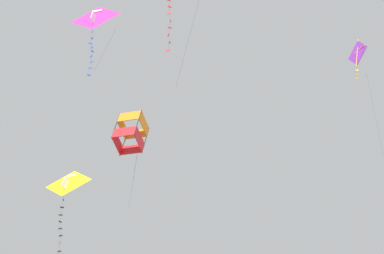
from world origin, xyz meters
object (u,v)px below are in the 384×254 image
kite_delta_upper_right (68,184)px  kite_box_highest (131,133)px  kite_diamond_near_left (358,54)px  kite_delta_near_right (95,18)px

kite_delta_upper_right → kite_box_highest: bearing=-83.8°
kite_box_highest → kite_diamond_near_left: size_ratio=0.61×
kite_delta_near_right → kite_box_highest: bearing=-80.7°
kite_delta_near_right → kite_delta_upper_right: 7.90m
kite_diamond_near_left → kite_delta_near_right: (-1.56, 15.65, -1.95)m
kite_diamond_near_left → kite_delta_near_right: bearing=81.5°
kite_box_highest → kite_delta_near_right: bearing=99.5°
kite_diamond_near_left → kite_delta_upper_right: size_ratio=2.42×
kite_diamond_near_left → kite_delta_upper_right: 18.72m
kite_box_highest → kite_diamond_near_left: kite_diamond_near_left is taller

